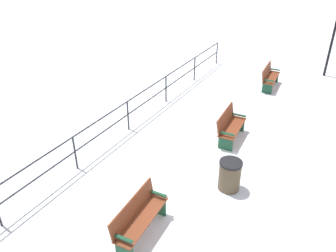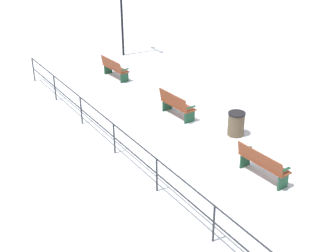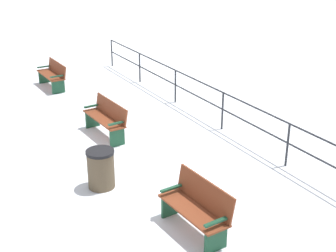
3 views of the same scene
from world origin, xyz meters
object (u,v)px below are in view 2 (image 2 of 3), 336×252
object	(u,v)px
bench_second	(262,163)
bench_fourth	(114,68)
trash_bin	(236,124)
bench_third	(176,105)

from	to	relation	value
bench_second	bench_fourth	distance (m)	9.21
bench_fourth	trash_bin	world-z (taller)	bench_fourth
bench_third	bench_fourth	xyz separation A→B (m)	(-0.06, 4.60, -0.01)
bench_fourth	trash_bin	xyz separation A→B (m)	(0.92, -6.83, -0.06)
bench_second	trash_bin	distance (m)	2.62
bench_third	trash_bin	world-z (taller)	bench_third
bench_fourth	trash_bin	bearing A→B (deg)	-86.50
bench_second	trash_bin	size ratio (longest dim) A/B	2.04
bench_second	bench_third	distance (m)	4.61
bench_second	trash_bin	xyz separation A→B (m)	(1.11, 2.38, -0.08)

